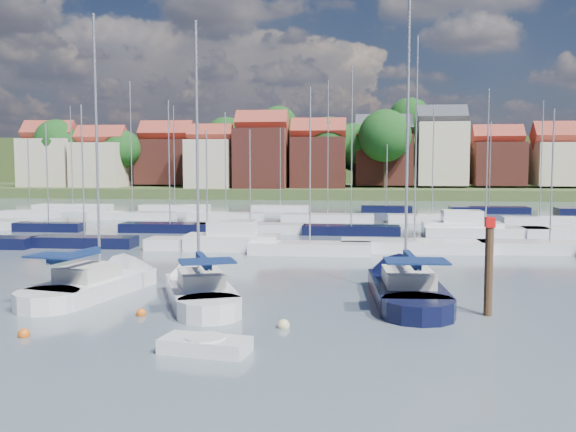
# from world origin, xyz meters

# --- Properties ---
(ground) EXTENTS (260.00, 260.00, 0.00)m
(ground) POSITION_xyz_m (0.00, 40.00, 0.00)
(ground) COLOR #4C5B68
(ground) RESTS_ON ground
(sailboat_left) EXTENTS (5.29, 11.51, 15.16)m
(sailboat_left) POSITION_xyz_m (-8.86, 4.77, 0.36)
(sailboat_left) COLOR silver
(sailboat_left) RESTS_ON ground
(sailboat_centre) EXTENTS (6.35, 10.83, 14.37)m
(sailboat_centre) POSITION_xyz_m (-3.85, 3.45, 0.36)
(sailboat_centre) COLOR silver
(sailboat_centre) RESTS_ON ground
(sailboat_navy) EXTENTS (3.82, 12.18, 16.64)m
(sailboat_navy) POSITION_xyz_m (6.30, 5.45, 0.35)
(sailboat_navy) COLOR black
(sailboat_navy) RESTS_ON ground
(tender) EXTENTS (3.30, 1.96, 0.67)m
(tender) POSITION_xyz_m (-1.29, -5.57, 0.26)
(tender) COLOR silver
(tender) RESTS_ON ground
(timber_piling) EXTENTS (0.40, 0.40, 6.54)m
(timber_piling) POSITION_xyz_m (9.64, 1.04, 1.21)
(timber_piling) COLOR #4C331E
(timber_piling) RESTS_ON ground
(buoy_b) EXTENTS (0.46, 0.46, 0.46)m
(buoy_b) POSITION_xyz_m (-8.65, -4.32, 0.00)
(buoy_b) COLOR #D85914
(buoy_b) RESTS_ON ground
(buoy_c) EXTENTS (0.44, 0.44, 0.44)m
(buoy_c) POSITION_xyz_m (-5.32, -0.59, 0.00)
(buoy_c) COLOR #D85914
(buoy_c) RESTS_ON ground
(buoy_d) EXTENTS (0.50, 0.50, 0.50)m
(buoy_d) POSITION_xyz_m (1.05, -1.96, 0.00)
(buoy_d) COLOR beige
(buoy_d) RESTS_ON ground
(buoy_e) EXTENTS (0.51, 0.51, 0.51)m
(buoy_e) POSITION_xyz_m (6.13, 6.21, 0.00)
(buoy_e) COLOR #D85914
(buoy_e) RESTS_ON ground
(marina_field) EXTENTS (79.62, 41.41, 15.93)m
(marina_field) POSITION_xyz_m (1.91, 35.15, 0.43)
(marina_field) COLOR silver
(marina_field) RESTS_ON ground
(far_shore_town) EXTENTS (212.46, 90.00, 22.27)m
(far_shore_town) POSITION_xyz_m (2.23, 132.67, 4.61)
(far_shore_town) COLOR #3C4D26
(far_shore_town) RESTS_ON ground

